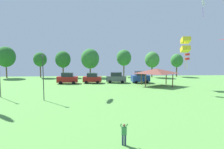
% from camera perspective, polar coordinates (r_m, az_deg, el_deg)
% --- Properties ---
extents(person_standing_near_foreground, '(0.52, 0.47, 1.60)m').
position_cam_1_polar(person_standing_near_foreground, '(14.71, 3.45, -16.33)').
color(person_standing_near_foreground, navy).
rests_on(person_standing_near_foreground, ground).
extents(kite_flying_3, '(1.70, 1.88, 6.36)m').
position_cam_1_polar(kite_flying_3, '(41.17, 20.25, 8.01)').
color(kite_flying_3, yellow).
extents(kite_flying_7, '(0.87, 0.86, 2.63)m').
position_cam_1_polar(kite_flying_7, '(35.59, 20.72, 4.79)').
color(kite_flying_7, red).
extents(kite_flying_9, '(1.36, 1.40, 3.86)m').
position_cam_1_polar(kite_flying_9, '(46.56, 24.64, 18.03)').
color(kite_flying_9, white).
extents(parked_car_leftmost, '(4.58, 2.00, 2.42)m').
position_cam_1_polar(parked_car_leftmost, '(45.52, -12.62, -1.07)').
color(parked_car_leftmost, maroon).
rests_on(parked_car_leftmost, ground).
extents(parked_car_second_from_left, '(4.27, 2.37, 2.26)m').
position_cam_1_polar(parked_car_second_from_left, '(45.49, -5.65, -1.05)').
color(parked_car_second_from_left, maroon).
rests_on(parked_car_second_from_left, ground).
extents(parked_car_third_from_left, '(4.70, 2.45, 2.42)m').
position_cam_1_polar(parked_car_third_from_left, '(45.83, 1.24, -0.89)').
color(parked_car_third_from_left, '#4C5156').
rests_on(parked_car_third_from_left, ground).
extents(parked_car_rightmost_in_row, '(4.27, 2.46, 2.69)m').
position_cam_1_polar(parked_car_rightmost_in_row, '(46.15, 8.11, -0.75)').
color(parked_car_rightmost_in_row, '#234299').
rests_on(parked_car_rightmost_in_row, ground).
extents(park_pavilion, '(7.05, 5.02, 3.60)m').
position_cam_1_polar(park_pavilion, '(42.02, 12.61, 0.97)').
color(park_pavilion, brown).
rests_on(park_pavilion, ground).
extents(light_post_0, '(0.36, 0.20, 6.42)m').
position_cam_1_polar(light_post_0, '(29.35, -19.07, -0.11)').
color(light_post_0, '#2D2D33').
rests_on(light_post_0, ground).
extents(treeline_tree_0, '(5.16, 5.16, 8.72)m').
position_cam_1_polar(treeline_tree_0, '(62.60, -28.08, 4.49)').
color(treeline_tree_0, brown).
rests_on(treeline_tree_0, ground).
extents(treeline_tree_1, '(3.66, 3.66, 7.12)m').
position_cam_1_polar(treeline_tree_1, '(59.76, -19.86, 4.04)').
color(treeline_tree_1, brown).
rests_on(treeline_tree_1, ground).
extents(treeline_tree_2, '(4.35, 4.35, 7.50)m').
position_cam_1_polar(treeline_tree_2, '(58.91, -13.85, 4.20)').
color(treeline_tree_2, brown).
rests_on(treeline_tree_2, ground).
extents(treeline_tree_3, '(5.15, 5.15, 8.15)m').
position_cam_1_polar(treeline_tree_3, '(57.19, -6.27, 4.51)').
color(treeline_tree_3, brown).
rests_on(treeline_tree_3, ground).
extents(treeline_tree_4, '(4.28, 4.28, 7.90)m').
position_cam_1_polar(treeline_tree_4, '(58.47, 3.43, 4.77)').
color(treeline_tree_4, brown).
rests_on(treeline_tree_4, ground).
extents(treeline_tree_5, '(4.12, 4.12, 7.29)m').
position_cam_1_polar(treeline_tree_5, '(58.19, 11.40, 4.15)').
color(treeline_tree_5, brown).
rests_on(treeline_tree_5, ground).
extents(treeline_tree_6, '(3.59, 3.59, 6.71)m').
position_cam_1_polar(treeline_tree_6, '(61.85, 18.04, 3.80)').
color(treeline_tree_6, brown).
rests_on(treeline_tree_6, ground).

